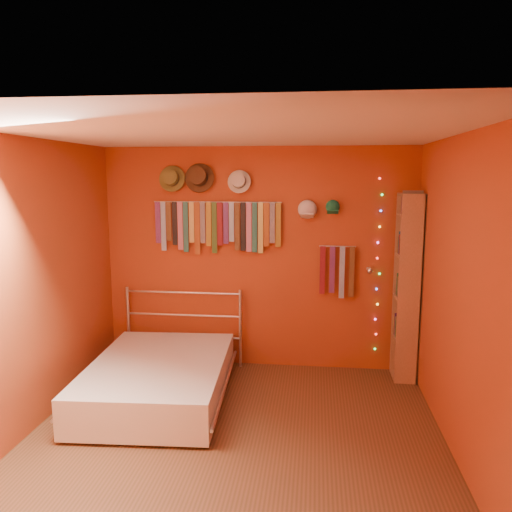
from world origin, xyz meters
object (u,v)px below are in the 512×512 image
at_px(tie_rack, 217,224).
at_px(bed, 159,379).
at_px(bookshelf, 411,287).
at_px(reading_lamp, 370,270).

distance_m(tie_rack, bed, 1.78).
xyz_separation_m(bookshelf, bed, (-2.51, -0.83, -0.81)).
height_order(bookshelf, bed, bookshelf).
bearing_deg(reading_lamp, tie_rack, 175.10).
bearing_deg(bookshelf, bed, -161.76).
bearing_deg(bed, reading_lamp, 18.81).
xyz_separation_m(reading_lamp, bed, (-2.08, -0.84, -0.97)).
height_order(tie_rack, reading_lamp, tie_rack).
relative_size(tie_rack, bookshelf, 0.72).
distance_m(reading_lamp, bed, 2.44).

